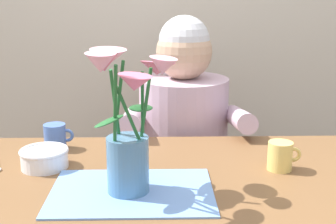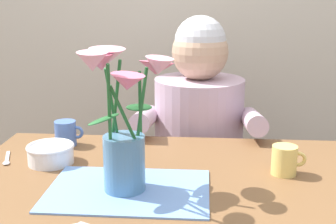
# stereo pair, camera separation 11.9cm
# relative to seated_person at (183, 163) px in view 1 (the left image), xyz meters

# --- Properties ---
(dining_table) EXTENTS (1.20, 0.80, 0.74)m
(dining_table) POSITION_rel_seated_person_xyz_m (-0.03, -0.62, 0.08)
(dining_table) COLOR brown
(dining_table) RESTS_ON ground_plane
(seated_person) EXTENTS (0.45, 0.47, 1.14)m
(seated_person) POSITION_rel_seated_person_xyz_m (0.00, 0.00, 0.00)
(seated_person) COLOR #4C4C56
(seated_person) RESTS_ON ground_plane
(striped_placemat) EXTENTS (0.40, 0.28, 0.00)m
(striped_placemat) POSITION_rel_seated_person_xyz_m (-0.16, -0.66, 0.18)
(striped_placemat) COLOR #6B93D1
(striped_placemat) RESTS_ON dining_table
(flower_vase) EXTENTS (0.24, 0.28, 0.36)m
(flower_vase) POSITION_rel_seated_person_xyz_m (-0.17, -0.66, 0.36)
(flower_vase) COLOR teal
(flower_vase) RESTS_ON dining_table
(ceramic_bowl) EXTENTS (0.14, 0.14, 0.06)m
(ceramic_bowl) POSITION_rel_seated_person_xyz_m (-0.42, -0.49, 0.21)
(ceramic_bowl) COLOR white
(ceramic_bowl) RESTS_ON dining_table
(tea_cup) EXTENTS (0.09, 0.07, 0.08)m
(tea_cup) POSITION_rel_seated_person_xyz_m (-0.42, -0.33, 0.22)
(tea_cup) COLOR #476BB7
(tea_cup) RESTS_ON dining_table
(ceramic_mug) EXTENTS (0.09, 0.07, 0.08)m
(ceramic_mug) POSITION_rel_seated_person_xyz_m (0.24, -0.52, 0.22)
(ceramic_mug) COLOR #E5C666
(ceramic_mug) RESTS_ON dining_table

